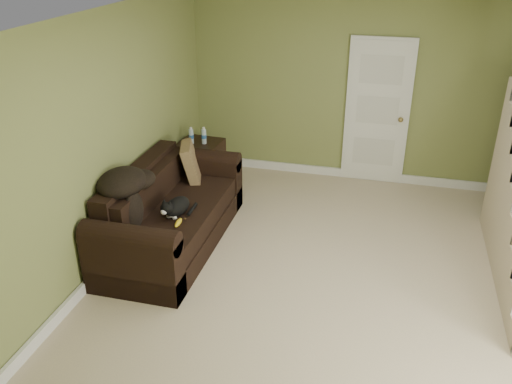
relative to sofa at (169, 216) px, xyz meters
The scene contains 13 objects.
floor 2.08m from the sofa, 10.40° to the right, with size 5.00×5.50×0.01m, color #C8B490.
ceiling 3.05m from the sofa, 10.40° to the right, with size 5.00×5.50×0.01m, color white.
wall_back 3.26m from the sofa, 49.68° to the left, with size 5.00×0.04×2.60m, color olive.
wall_left 1.13m from the sofa, 142.35° to the right, with size 0.04×5.50×2.60m, color olive.
baseboard_back 3.11m from the sofa, 49.32° to the left, with size 5.00×0.04×0.12m, color white.
baseboard_left 0.65m from the sofa, 140.55° to the right, with size 0.04×5.50×0.12m, color white.
door 3.22m from the sofa, 47.77° to the left, with size 0.86×0.12×2.02m.
sofa is the anchor object (origin of this frame).
side_table 1.52m from the sofa, 96.34° to the left, with size 0.59×0.59×0.89m.
cat 0.38m from the sofa, 48.08° to the right, with size 0.28×0.54×0.26m.
banana 0.52m from the sofa, 54.45° to the right, with size 0.05×0.18×0.05m, color yellow.
throw_pillow 0.83m from the sofa, 90.12° to the left, with size 0.12×0.48×0.48m, color #4E341F.
throw_blanket 0.79m from the sofa, 122.97° to the right, with size 0.47×0.62×0.26m, color black.
Camera 1 is at (0.29, -4.59, 3.26)m, focal length 38.00 mm.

